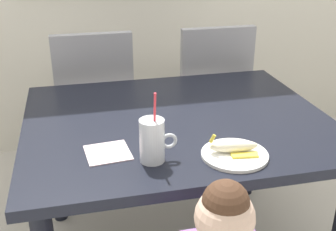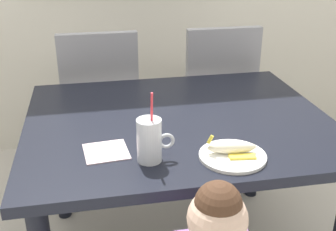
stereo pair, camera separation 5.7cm
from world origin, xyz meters
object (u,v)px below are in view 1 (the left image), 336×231
object	(u,v)px
dining_table	(177,139)
snack_plate	(235,155)
dining_chair_right	(209,92)
paper_napkin	(108,153)
peeled_banana	(234,147)
milk_cup	(153,143)
dining_chair_left	(95,101)

from	to	relation	value
dining_table	snack_plate	world-z (taller)	snack_plate
dining_chair_right	paper_napkin	size ratio (longest dim) A/B	6.40
peeled_banana	snack_plate	bearing A→B (deg)	-98.10
peeled_banana	milk_cup	bearing A→B (deg)	175.01
dining_chair_left	paper_napkin	world-z (taller)	dining_chair_left
dining_chair_right	milk_cup	bearing A→B (deg)	62.22
dining_chair_right	snack_plate	world-z (taller)	dining_chair_right
dining_chair_left	milk_cup	bearing A→B (deg)	96.92
dining_chair_left	paper_napkin	xyz separation A→B (m)	(-0.01, -0.98, 0.20)
dining_chair_left	snack_plate	world-z (taller)	dining_chair_left
dining_chair_left	paper_napkin	distance (m)	1.00
dining_table	paper_napkin	xyz separation A→B (m)	(-0.31, -0.24, 0.10)
dining_table	snack_plate	distance (m)	0.39
dining_chair_left	dining_chair_right	distance (m)	0.69
dining_chair_left	milk_cup	distance (m)	1.11
milk_cup	dining_chair_left	bearing A→B (deg)	96.92
dining_table	dining_chair_left	size ratio (longest dim) A/B	1.29
dining_chair_left	snack_plate	distance (m)	1.19
dining_table	dining_chair_right	bearing A→B (deg)	62.11
dining_chair_left	paper_napkin	bearing A→B (deg)	89.23
dining_table	paper_napkin	distance (m)	0.40
dining_chair_left	dining_chair_right	world-z (taller)	same
milk_cup	peeled_banana	distance (m)	0.28
milk_cup	peeled_banana	bearing A→B (deg)	-4.99
dining_chair_right	paper_napkin	distance (m)	1.21
dining_table	peeled_banana	world-z (taller)	peeled_banana
dining_chair_left	snack_plate	bearing A→B (deg)	110.31
dining_chair_right	snack_plate	size ratio (longest dim) A/B	4.17
dining_chair_left	peeled_banana	xyz separation A→B (m)	(0.41, -1.09, 0.23)
dining_table	milk_cup	size ratio (longest dim) A/B	4.93
dining_table	snack_plate	bearing A→B (deg)	-72.80
dining_chair_right	paper_napkin	world-z (taller)	dining_chair_right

